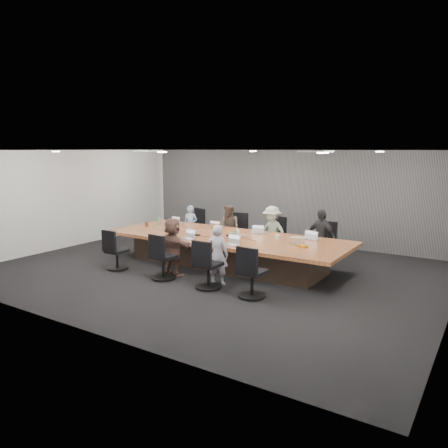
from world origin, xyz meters
The scene contains 38 objects.
floor centered at (0.00, 0.00, 0.00)m, with size 10.00×8.00×0.00m, color black.
ceiling centered at (0.00, 0.00, 2.80)m, with size 10.00×8.00×0.00m, color white.
wall_back centered at (0.00, 4.00, 1.40)m, with size 10.00×2.80×0.00m, color silver.
wall_front centered at (0.00, -4.00, 1.40)m, with size 10.00×2.80×0.00m, color silver.
wall_left centered at (-5.00, 0.00, 1.40)m, with size 8.00×2.80×0.00m, color silver.
curtain centered at (0.00, 3.92, 1.40)m, with size 9.80×0.04×2.80m, color slate.
conference_table centered at (0.00, 0.50, 0.40)m, with size 6.00×2.20×0.74m.
chair_0 centered at (-2.11, 2.20, 0.44)m, with size 0.59×0.59×0.87m, color black, non-canonical shape.
chair_1 centered at (-0.76, 2.20, 0.42)m, with size 0.56×0.56×0.83m, color black, non-canonical shape.
chair_2 centered at (0.56, 2.20, 0.42)m, with size 0.56×0.56×0.83m, color black, non-canonical shape.
chair_3 centered at (1.90, 2.20, 0.40)m, with size 0.54×0.54×0.80m, color black, non-canonical shape.
chair_4 centered at (-1.99, -1.20, 0.37)m, with size 0.51×0.51×0.75m, color black, non-canonical shape.
chair_5 centered at (-0.56, -1.20, 0.42)m, with size 0.57×0.57×0.84m, color black, non-canonical shape.
chair_6 centered at (0.64, -1.20, 0.42)m, with size 0.57×0.57×0.84m, color black, non-canonical shape.
chair_7 centered at (1.67, -1.20, 0.42)m, with size 0.57×0.57×0.84m, color black, non-canonical shape.
person_0 centered at (-2.11, 1.85, 0.60)m, with size 0.43×0.29×1.19m, color #92A8CD.
laptop_0 centered at (-2.11, 1.30, 0.75)m, with size 0.29×0.20×0.02m, color #B2B2B7.
person_1 centered at (-0.76, 1.85, 0.66)m, with size 0.64×0.50×1.32m, color brown.
laptop_1 centered at (-0.76, 1.30, 0.75)m, with size 0.32×0.22×0.02m, color #8C6647.
person_2 centered at (0.56, 1.85, 0.68)m, with size 0.88×0.51×1.36m, color #9DB19B.
laptop_2 centered at (0.56, 1.30, 0.75)m, with size 0.30×0.21×0.02m, color #B2B2B7.
person_3 centered at (1.90, 1.85, 0.69)m, with size 0.81×0.34×1.38m, color #2A2B2D.
laptop_3 centered at (1.90, 1.30, 0.75)m, with size 0.33×0.23×0.02m, color #B2B2B7.
person_5 centered at (-0.56, -0.85, 0.66)m, with size 1.23×0.39×1.32m, color brown.
laptop_5 centered at (-0.56, -0.30, 0.75)m, with size 0.28×0.20×0.02m, color #B2B2B7.
person_6 centered at (0.64, -0.85, 0.64)m, with size 0.47×0.31×1.28m, color #ADA7BD.
laptop_6 centered at (0.64, -0.30, 0.75)m, with size 0.33×0.22×0.02m, color #B2B2B7.
bottle_green_left centered at (-2.35, 0.74, 0.85)m, with size 0.06×0.06×0.22m, color #4B9860.
bottle_green_right centered at (0.54, 0.03, 0.87)m, with size 0.07×0.07×0.26m, color #4B9860.
bottle_clear centered at (-1.73, 0.51, 0.86)m, with size 0.07×0.07×0.23m, color silver.
cup_white_far centered at (0.10, 0.88, 0.79)m, with size 0.08×0.08×0.10m, color white.
cup_white_near centered at (1.21, 0.84, 0.79)m, with size 0.08×0.08×0.11m, color white.
mug_brown centered at (-2.57, 0.48, 0.80)m, with size 0.09×0.09×0.11m, color brown.
mic_left centered at (-0.64, 0.16, 0.76)m, with size 0.16×0.10×0.03m, color black.
mic_right centered at (0.09, 0.53, 0.76)m, with size 0.17×0.11×0.03m, color black.
stapler centered at (0.13, 0.04, 0.77)m, with size 0.14×0.04×0.05m, color black.
canvas_bag centered at (1.82, 0.57, 0.82)m, with size 0.29×0.18×0.16m, color tan.
snack_packet centered at (2.05, 0.35, 0.76)m, with size 0.20×0.13×0.04m, color #C1650F.
Camera 1 is at (5.57, -8.29, 2.83)m, focal length 35.00 mm.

